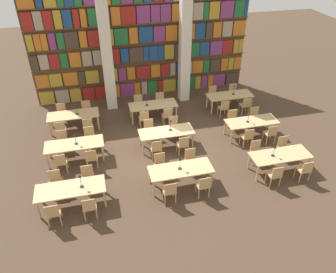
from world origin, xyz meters
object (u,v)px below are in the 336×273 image
object	(u,v)px
desk_lamp_3	(75,137)
chair_35	(233,92)
chair_9	(256,151)
chair_1	(55,182)
chair_3	(88,177)
reading_table_5	(252,123)
chair_13	(62,140)
chair_29	(139,103)
chair_15	(90,137)
desk_lamp_8	(234,88)
pillar_center	(185,42)
chair_30	(167,115)
reading_table_2	(280,156)
reading_table_4	(166,133)
chair_2	(90,207)
pillar_left	(106,48)
desk_lamp_2	(274,149)
chair_21	(233,119)
desk_lamp_7	(147,99)
chair_11	(283,147)
reading_table_8	(230,96)
chair_23	(255,116)
reading_table_1	(181,171)
chair_31	(160,101)
chair_17	(149,129)
reading_table_6	(73,116)
chair_25	(62,113)
chair_12	(61,162)
chair_26	(88,126)
chair_20	(247,137)
chair_32	(224,108)
reading_table_0	(71,190)
chair_16	(156,148)
desk_lamp_4	(170,123)
desk_lamp_0	(80,179)
desk_lamp_6	(76,108)
chair_4	(170,191)
chair_8	(275,175)
chair_28	(144,118)
chair_6	(203,185)
chair_18	(183,144)
reading_table_3	(74,145)
desk_lamp_1	(180,162)
chair_24	(61,129)
chair_33	(213,94)
chair_27	(87,110)
chair_19	(174,126)
desk_lamp_5	(249,116)
chair_34	(245,105)

from	to	relation	value
desk_lamp_3	chair_35	bearing A→B (deg)	22.11
chair_9	chair_1	bearing A→B (deg)	0.03
chair_3	reading_table_5	size ratio (longest dim) A/B	0.40
chair_13	chair_29	size ratio (longest dim) A/B	1.00
chair_15	desk_lamp_8	xyz separation A→B (m)	(6.94, 1.74, 0.57)
pillar_center	chair_1	size ratio (longest dim) A/B	6.79
chair_30	chair_35	world-z (taller)	same
chair_35	reading_table_2	bearing A→B (deg)	84.06
reading_table_4	desk_lamp_8	bearing A→B (deg)	31.80
chair_2	desk_lamp_8	size ratio (longest dim) A/B	1.83
pillar_left	desk_lamp_2	distance (m)	8.46
chair_21	desk_lamp_7	world-z (taller)	desk_lamp_7
chair_11	reading_table_8	xyz separation A→B (m)	(-0.51, 4.18, 0.17)
chair_23	reading_table_1	bearing A→B (deg)	35.28
chair_2	chair_31	distance (m)	7.23
desk_lamp_3	chair_17	xyz separation A→B (m)	(2.95, 0.75, -0.55)
reading_table_6	chair_25	distance (m)	0.91
chair_12	chair_26	bearing A→B (deg)	65.44
reading_table_4	chair_20	xyz separation A→B (m)	(3.19, -0.80, -0.17)
chair_3	chair_32	distance (m)	7.24
reading_table_0	chair_3	xyz separation A→B (m)	(0.54, 0.71, -0.17)
chair_16	desk_lamp_4	xyz separation A→B (m)	(0.75, 0.75, 0.57)
reading_table_6	reading_table_8	xyz separation A→B (m)	(7.37, 0.12, 0.00)
desk_lamp_0	desk_lamp_6	world-z (taller)	desk_lamp_0
chair_13	chair_25	size ratio (longest dim) A/B	1.00
chair_4	chair_13	distance (m)	5.17
desk_lamp_7	chair_30	bearing A→B (deg)	-41.01
chair_8	chair_16	xyz separation A→B (m)	(-3.66, 2.49, 0.00)
chair_28	chair_35	xyz separation A→B (m)	(4.87, 1.50, 0.00)
chair_31	chair_9	bearing A→B (deg)	118.89
chair_6	chair_18	size ratio (longest dim) A/B	1.00
chair_20	chair_25	xyz separation A→B (m)	(-7.36, 3.80, 0.00)
chair_4	reading_table_3	xyz separation A→B (m)	(-2.97, 3.10, 0.17)
desk_lamp_1	chair_35	xyz separation A→B (m)	(4.34, 5.51, -0.55)
desk_lamp_3	chair_24	world-z (taller)	desk_lamp_3
reading_table_4	chair_21	world-z (taller)	chair_21
reading_table_3	chair_33	distance (m)	7.46
chair_27	chair_29	size ratio (longest dim) A/B	1.00
chair_26	desk_lamp_7	distance (m)	2.86
chair_11	chair_19	world-z (taller)	same
chair_26	desk_lamp_3	bearing A→B (deg)	-105.89
chair_8	chair_20	world-z (taller)	same
desk_lamp_2	chair_27	xyz separation A→B (m)	(-6.42, 5.48, -0.52)
pillar_left	chair_11	world-z (taller)	pillar_left
desk_lamp_6	reading_table_5	bearing A→B (deg)	-18.00
chair_19	chair_32	distance (m)	2.83
chair_17	chair_1	bearing A→B (deg)	33.98
chair_27	desk_lamp_6	world-z (taller)	desk_lamp_6
desk_lamp_5	chair_34	bearing A→B (deg)	67.17
reading_table_8	reading_table_1	bearing A→B (deg)	-128.33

